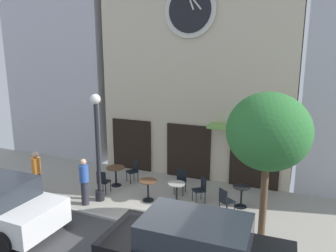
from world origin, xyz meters
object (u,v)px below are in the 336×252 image
(cafe_table_center_left, at_px, (148,187))
(cafe_table_rightmost, at_px, (177,190))
(parked_car_black, at_px, (195,251))
(cafe_chair_near_lamp, at_px, (201,188))
(cafe_chair_facing_wall, at_px, (134,169))
(pedestrian_orange, at_px, (37,173))
(street_tree, at_px, (268,132))
(cafe_chair_near_tree, at_px, (181,180))
(cafe_chair_curbside, at_px, (103,180))
(cafe_table_center_right, at_px, (116,172))
(cafe_table_near_door, at_px, (241,194))
(cafe_chair_corner, at_px, (225,200))
(pedestrian_blue, at_px, (84,181))
(street_lamp, at_px, (98,148))

(cafe_table_center_left, height_order, cafe_table_rightmost, cafe_table_center_left)
(parked_car_black, bearing_deg, cafe_chair_near_lamp, 105.25)
(cafe_chair_facing_wall, xyz_separation_m, cafe_chair_near_lamp, (3.11, -0.73, 0.00))
(pedestrian_orange, xyz_separation_m, parked_car_black, (6.88, -2.18, -0.10))
(street_tree, distance_m, cafe_chair_near_tree, 4.52)
(cafe_chair_facing_wall, relative_size, cafe_chair_near_tree, 1.00)
(cafe_table_rightmost, height_order, cafe_chair_facing_wall, cafe_chair_facing_wall)
(cafe_chair_curbside, bearing_deg, cafe_table_center_right, 86.85)
(cafe_chair_facing_wall, distance_m, parked_car_black, 6.31)
(cafe_table_center_left, bearing_deg, street_tree, -11.49)
(cafe_table_near_door, height_order, pedestrian_orange, pedestrian_orange)
(cafe_table_near_door, relative_size, cafe_chair_near_tree, 0.84)
(pedestrian_orange, height_order, parked_car_black, pedestrian_orange)
(cafe_table_rightmost, xyz_separation_m, cafe_chair_corner, (1.78, -0.19, 0.05))
(cafe_chair_curbside, bearing_deg, cafe_chair_facing_wall, 71.45)
(cafe_chair_curbside, height_order, pedestrian_blue, pedestrian_blue)
(street_tree, relative_size, cafe_chair_near_tree, 4.65)
(cafe_table_near_door, height_order, cafe_chair_corner, cafe_chair_corner)
(cafe_table_rightmost, height_order, cafe_chair_near_tree, cafe_chair_near_tree)
(street_lamp, bearing_deg, street_tree, -1.74)
(cafe_chair_near_lamp, relative_size, pedestrian_orange, 0.54)
(cafe_chair_near_tree, xyz_separation_m, pedestrian_orange, (-4.86, -2.25, 0.33))
(street_lamp, height_order, parked_car_black, street_lamp)
(street_lamp, distance_m, cafe_table_center_right, 1.96)
(cafe_table_center_left, bearing_deg, cafe_table_near_door, 14.11)
(cafe_table_rightmost, distance_m, cafe_chair_near_tree, 0.87)
(cafe_chair_near_tree, height_order, parked_car_black, parked_car_black)
(cafe_chair_facing_wall, relative_size, cafe_chair_corner, 1.00)
(cafe_table_rightmost, distance_m, pedestrian_blue, 3.23)
(cafe_table_rightmost, xyz_separation_m, pedestrian_orange, (-5.03, -1.40, 0.38))
(cafe_chair_near_tree, xyz_separation_m, pedestrian_blue, (-2.73, -2.22, 0.33))
(cafe_chair_facing_wall, distance_m, cafe_chair_corner, 4.32)
(cafe_table_center_right, relative_size, cafe_chair_near_tree, 0.86)
(parked_car_black, bearing_deg, pedestrian_blue, 155.05)
(street_lamp, bearing_deg, parked_car_black, -31.04)
(cafe_table_center_left, bearing_deg, cafe_table_center_right, 158.32)
(cafe_chair_facing_wall, xyz_separation_m, cafe_chair_curbside, (-0.50, -1.50, 0.00))
(cafe_table_rightmost, xyz_separation_m, cafe_chair_near_tree, (-0.17, 0.85, 0.05))
(cafe_table_center_right, xyz_separation_m, cafe_table_near_door, (4.96, 0.08, -0.07))
(cafe_chair_corner, height_order, cafe_chair_curbside, same)
(cafe_table_center_right, relative_size, pedestrian_orange, 0.46)
(cafe_table_near_door, distance_m, cafe_chair_corner, 0.85)
(cafe_table_center_right, height_order, cafe_table_center_left, cafe_table_center_right)
(street_lamp, height_order, cafe_chair_corner, street_lamp)
(parked_car_black, bearing_deg, cafe_chair_corner, 91.33)
(cafe_table_center_left, height_order, cafe_table_near_door, cafe_table_center_left)
(cafe_table_center_right, height_order, cafe_table_rightmost, cafe_table_center_right)
(parked_car_black, bearing_deg, cafe_table_center_right, 138.91)
(cafe_chair_corner, xyz_separation_m, pedestrian_orange, (-6.80, -1.21, 0.33))
(street_lamp, xyz_separation_m, cafe_chair_corner, (4.40, 0.69, -1.43))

